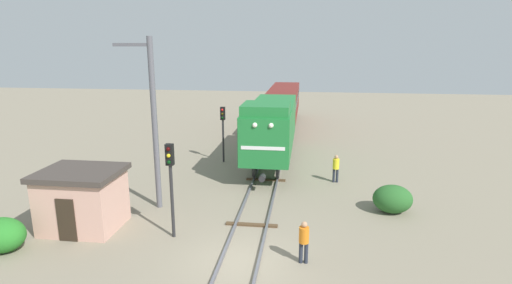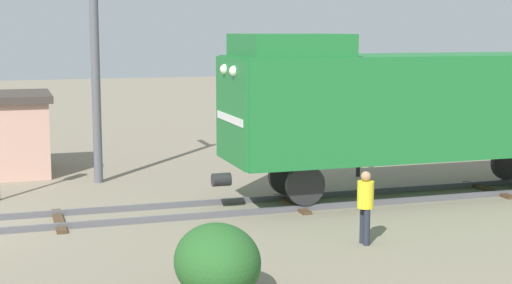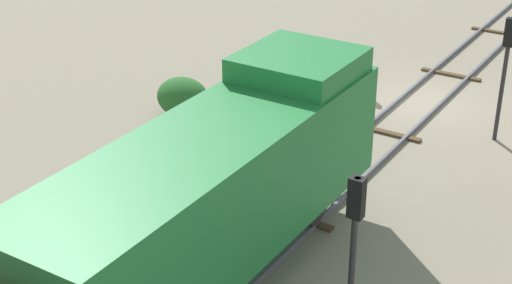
{
  "view_description": "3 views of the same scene",
  "coord_description": "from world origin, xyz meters",
  "px_view_note": "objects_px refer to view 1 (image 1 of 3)",
  "views": [
    {
      "loc": [
        2.36,
        -13.59,
        8.12
      ],
      "look_at": [
        -0.98,
        12.38,
        1.7
      ],
      "focal_mm": 28.0,
      "sensor_mm": 36.0,
      "label": 1
    },
    {
      "loc": [
        20.07,
        2.03,
        4.93
      ],
      "look_at": [
        0.2,
        8.39,
        1.87
      ],
      "focal_mm": 55.0,
      "sensor_mm": 36.0,
      "label": 2
    },
    {
      "loc": [
        -8.85,
        25.63,
        11.34
      ],
      "look_at": [
        1.43,
        9.17,
        1.82
      ],
      "focal_mm": 55.0,
      "sensor_mm": 36.0,
      "label": 3
    }
  ],
  "objects_px": {
    "passenger_car_leading": "(283,102)",
    "traffic_signal_near": "(171,173)",
    "traffic_signal_mid": "(223,124)",
    "worker_near_track": "(304,239)",
    "worker_by_signal": "(336,166)",
    "locomotive": "(272,125)",
    "catenary_mast": "(153,121)",
    "relay_hut": "(82,199)"
  },
  "relations": [
    {
      "from": "passenger_car_leading",
      "to": "worker_by_signal",
      "type": "bearing_deg",
      "value": -75.88
    },
    {
      "from": "worker_by_signal",
      "to": "relay_hut",
      "type": "bearing_deg",
      "value": 5.52
    },
    {
      "from": "locomotive",
      "to": "traffic_signal_mid",
      "type": "relative_size",
      "value": 2.95
    },
    {
      "from": "catenary_mast",
      "to": "relay_hut",
      "type": "relative_size",
      "value": 2.43
    },
    {
      "from": "locomotive",
      "to": "catenary_mast",
      "type": "relative_size",
      "value": 1.36
    },
    {
      "from": "traffic_signal_mid",
      "to": "worker_near_track",
      "type": "bearing_deg",
      "value": -65.75
    },
    {
      "from": "traffic_signal_near",
      "to": "relay_hut",
      "type": "relative_size",
      "value": 1.19
    },
    {
      "from": "locomotive",
      "to": "worker_by_signal",
      "type": "xyz_separation_m",
      "value": [
        4.2,
        -3.36,
        -1.78
      ]
    },
    {
      "from": "traffic_signal_mid",
      "to": "relay_hut",
      "type": "distance_m",
      "value": 11.9
    },
    {
      "from": "traffic_signal_near",
      "to": "relay_hut",
      "type": "distance_m",
      "value": 4.57
    },
    {
      "from": "traffic_signal_mid",
      "to": "worker_by_signal",
      "type": "xyz_separation_m",
      "value": [
        7.6,
        -3.38,
        -1.75
      ]
    },
    {
      "from": "relay_hut",
      "to": "traffic_signal_mid",
      "type": "bearing_deg",
      "value": 69.71
    },
    {
      "from": "catenary_mast",
      "to": "relay_hut",
      "type": "bearing_deg",
      "value": -131.84
    },
    {
      "from": "catenary_mast",
      "to": "locomotive",
      "type": "bearing_deg",
      "value": 58.75
    },
    {
      "from": "traffic_signal_mid",
      "to": "catenary_mast",
      "type": "height_order",
      "value": "catenary_mast"
    },
    {
      "from": "worker_near_track",
      "to": "relay_hut",
      "type": "relative_size",
      "value": 0.49
    },
    {
      "from": "traffic_signal_mid",
      "to": "worker_near_track",
      "type": "xyz_separation_m",
      "value": [
        5.8,
        -12.87,
        -1.75
      ]
    },
    {
      "from": "passenger_car_leading",
      "to": "traffic_signal_near",
      "type": "distance_m",
      "value": 24.97
    },
    {
      "from": "worker_near_track",
      "to": "worker_by_signal",
      "type": "distance_m",
      "value": 9.66
    },
    {
      "from": "passenger_car_leading",
      "to": "catenary_mast",
      "type": "distance_m",
      "value": 22.34
    },
    {
      "from": "locomotive",
      "to": "worker_near_track",
      "type": "relative_size",
      "value": 6.82
    },
    {
      "from": "passenger_car_leading",
      "to": "traffic_signal_near",
      "type": "height_order",
      "value": "traffic_signal_near"
    },
    {
      "from": "traffic_signal_mid",
      "to": "locomotive",
      "type": "bearing_deg",
      "value": -0.48
    },
    {
      "from": "passenger_car_leading",
      "to": "relay_hut",
      "type": "bearing_deg",
      "value": -107.09
    },
    {
      "from": "traffic_signal_mid",
      "to": "catenary_mast",
      "type": "distance_m",
      "value": 8.7
    },
    {
      "from": "worker_near_track",
      "to": "worker_by_signal",
      "type": "relative_size",
      "value": 1.0
    },
    {
      "from": "traffic_signal_mid",
      "to": "relay_hut",
      "type": "height_order",
      "value": "traffic_signal_mid"
    },
    {
      "from": "traffic_signal_near",
      "to": "traffic_signal_mid",
      "type": "xyz_separation_m",
      "value": [
        -0.2,
        11.45,
        -0.14
      ]
    },
    {
      "from": "traffic_signal_near",
      "to": "worker_near_track",
      "type": "relative_size",
      "value": 2.44
    },
    {
      "from": "passenger_car_leading",
      "to": "worker_near_track",
      "type": "relative_size",
      "value": 8.24
    },
    {
      "from": "locomotive",
      "to": "relay_hut",
      "type": "relative_size",
      "value": 3.31
    },
    {
      "from": "worker_near_track",
      "to": "catenary_mast",
      "type": "distance_m",
      "value": 9.39
    },
    {
      "from": "worker_by_signal",
      "to": "traffic_signal_mid",
      "type": "bearing_deg",
      "value": -51.85
    },
    {
      "from": "passenger_car_leading",
      "to": "traffic_signal_mid",
      "type": "bearing_deg",
      "value": -104.33
    },
    {
      "from": "catenary_mast",
      "to": "traffic_signal_mid",
      "type": "bearing_deg",
      "value": 78.78
    },
    {
      "from": "traffic_signal_near",
      "to": "worker_near_track",
      "type": "height_order",
      "value": "traffic_signal_near"
    },
    {
      "from": "relay_hut",
      "to": "worker_by_signal",
      "type": "bearing_deg",
      "value": 33.37
    },
    {
      "from": "passenger_car_leading",
      "to": "locomotive",
      "type": "bearing_deg",
      "value": -90.0
    },
    {
      "from": "traffic_signal_near",
      "to": "passenger_car_leading",
      "type": "bearing_deg",
      "value": 82.64
    },
    {
      "from": "worker_by_signal",
      "to": "relay_hut",
      "type": "xyz_separation_m",
      "value": [
        -11.7,
        -7.71,
        0.4
      ]
    },
    {
      "from": "worker_by_signal",
      "to": "traffic_signal_near",
      "type": "bearing_deg",
      "value": 19.62
    },
    {
      "from": "traffic_signal_mid",
      "to": "relay_hut",
      "type": "bearing_deg",
      "value": -110.29
    }
  ]
}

